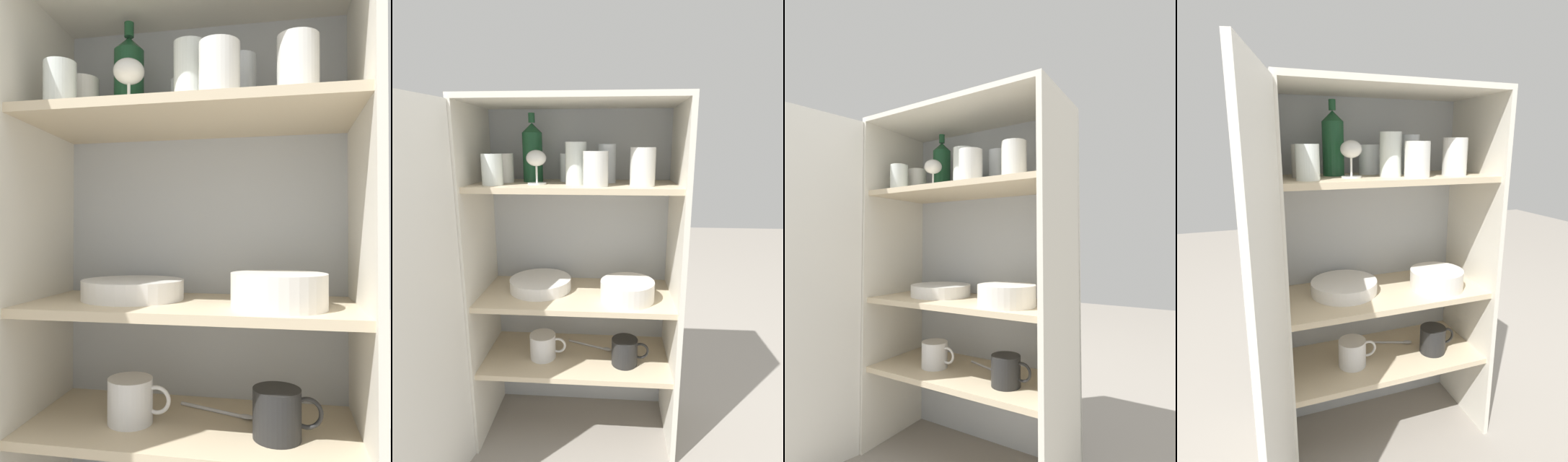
# 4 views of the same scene
# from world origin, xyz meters

# --- Properties ---
(ground_plane) EXTENTS (8.00, 8.00, 0.00)m
(ground_plane) POSITION_xyz_m (0.00, 0.00, 0.00)
(ground_plane) COLOR gray
(cupboard_back_panel) EXTENTS (0.74, 0.02, 1.26)m
(cupboard_back_panel) POSITION_xyz_m (0.00, 0.33, 0.63)
(cupboard_back_panel) COLOR #B2B7BC
(cupboard_back_panel) RESTS_ON ground_plane
(cupboard_side_left) EXTENTS (0.02, 0.35, 1.26)m
(cupboard_side_left) POSITION_xyz_m (-0.36, 0.16, 0.63)
(cupboard_side_left) COLOR silver
(cupboard_side_left) RESTS_ON ground_plane
(cupboard_side_right) EXTENTS (0.02, 0.35, 1.26)m
(cupboard_side_right) POSITION_xyz_m (0.36, 0.16, 0.63)
(cupboard_side_right) COLOR silver
(cupboard_side_right) RESTS_ON ground_plane
(cupboard_top_panel) EXTENTS (0.74, 0.35, 0.02)m
(cupboard_top_panel) POSITION_xyz_m (0.00, 0.16, 1.27)
(cupboard_top_panel) COLOR silver
(cupboard_top_panel) RESTS_ON cupboard_side_left
(shelf_board_lower) EXTENTS (0.71, 0.32, 0.02)m
(shelf_board_lower) POSITION_xyz_m (0.00, 0.16, 0.31)
(shelf_board_lower) COLOR beige
(shelf_board_middle) EXTENTS (0.71, 0.32, 0.02)m
(shelf_board_middle) POSITION_xyz_m (0.00, 0.16, 0.57)
(shelf_board_middle) COLOR beige
(shelf_board_upper) EXTENTS (0.71, 0.32, 0.02)m
(shelf_board_upper) POSITION_xyz_m (0.00, 0.16, 0.99)
(shelf_board_upper) COLOR beige
(cupboard_door) EXTENTS (0.10, 0.36, 1.26)m
(cupboard_door) POSITION_xyz_m (-0.42, -0.20, 0.63)
(cupboard_door) COLOR silver
(cupboard_door) RESTS_ON ground_plane
(tumbler_glass_0) EXTENTS (0.07, 0.07, 0.14)m
(tumbler_glass_0) POSITION_xyz_m (0.01, 0.12, 1.07)
(tumbler_glass_0) COLOR white
(tumbler_glass_0) RESTS_ON shelf_board_upper
(tumbler_glass_1) EXTENTS (0.08, 0.08, 0.11)m
(tumbler_glass_1) POSITION_xyz_m (0.08, 0.07, 1.05)
(tumbler_glass_1) COLOR white
(tumbler_glass_1) RESTS_ON shelf_board_upper
(tumbler_glass_2) EXTENTS (0.07, 0.07, 0.10)m
(tumbler_glass_2) POSITION_xyz_m (-0.27, 0.08, 1.05)
(tumbler_glass_2) COLOR white
(tumbler_glass_2) RESTS_ON shelf_board_upper
(tumbler_glass_3) EXTENTS (0.08, 0.08, 0.10)m
(tumbler_glass_3) POSITION_xyz_m (-0.03, 0.24, 1.05)
(tumbler_glass_3) COLOR white
(tumbler_glass_3) RESTS_ON shelf_board_upper
(tumbler_glass_4) EXTENTS (0.08, 0.08, 0.10)m
(tumbler_glass_4) POSITION_xyz_m (-0.27, 0.18, 1.05)
(tumbler_glass_4) COLOR white
(tumbler_glass_4) RESTS_ON shelf_board_upper
(tumbler_glass_5) EXTENTS (0.08, 0.08, 0.12)m
(tumbler_glass_5) POSITION_xyz_m (0.23, 0.09, 1.06)
(tumbler_glass_5) COLOR white
(tumbler_glass_5) RESTS_ON shelf_board_upper
(tumbler_glass_6) EXTENTS (0.06, 0.06, 0.14)m
(tumbler_glass_6) POSITION_xyz_m (0.11, 0.19, 1.07)
(tumbler_glass_6) COLOR white
(tumbler_glass_6) RESTS_ON shelf_board_upper
(wine_glass_0) EXTENTS (0.07, 0.07, 0.12)m
(wine_glass_0) POSITION_xyz_m (-0.13, 0.12, 1.08)
(wine_glass_0) COLOR white
(wine_glass_0) RESTS_ON shelf_board_upper
(wine_bottle) EXTENTS (0.07, 0.07, 0.24)m
(wine_bottle) POSITION_xyz_m (-0.16, 0.21, 1.10)
(wine_bottle) COLOR #194728
(wine_bottle) RESTS_ON shelf_board_upper
(plate_stack_white) EXTENTS (0.24, 0.24, 0.04)m
(plate_stack_white) POSITION_xyz_m (-0.14, 0.18, 0.61)
(plate_stack_white) COLOR white
(plate_stack_white) RESTS_ON shelf_board_middle
(mixing_bowl_large) EXTENTS (0.19, 0.19, 0.07)m
(mixing_bowl_large) POSITION_xyz_m (0.19, 0.11, 0.62)
(mixing_bowl_large) COLOR silver
(mixing_bowl_large) RESTS_ON shelf_board_middle
(coffee_mug_primary) EXTENTS (0.14, 0.10, 0.10)m
(coffee_mug_primary) POSITION_xyz_m (-0.13, 0.13, 0.37)
(coffee_mug_primary) COLOR white
(coffee_mug_primary) RESTS_ON shelf_board_lower
(coffee_mug_extra_1) EXTENTS (0.14, 0.10, 0.10)m
(coffee_mug_extra_1) POSITION_xyz_m (0.19, 0.11, 0.37)
(coffee_mug_extra_1) COLOR black
(coffee_mug_extra_1) RESTS_ON shelf_board_lower
(serving_spoon) EXTENTS (0.18, 0.08, 0.01)m
(serving_spoon) POSITION_xyz_m (0.06, 0.22, 0.33)
(serving_spoon) COLOR silver
(serving_spoon) RESTS_ON shelf_board_lower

